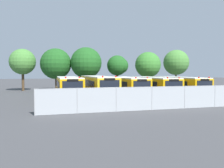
% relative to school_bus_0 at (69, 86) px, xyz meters
% --- Properties ---
extents(ground_plane, '(160.00, 160.00, 0.00)m').
position_rel_school_bus_0_xyz_m(ground_plane, '(7.19, 0.11, -1.39)').
color(ground_plane, '#424244').
extents(school_bus_0, '(2.65, 9.61, 2.63)m').
position_rel_school_bus_0_xyz_m(school_bus_0, '(0.00, 0.00, 0.00)').
color(school_bus_0, '#EAA80C').
rests_on(school_bus_0, ground_plane).
extents(school_bus_1, '(2.81, 10.88, 2.71)m').
position_rel_school_bus_0_xyz_m(school_bus_1, '(3.50, 0.12, 0.04)').
color(school_bus_1, yellow).
rests_on(school_bus_1, ground_plane).
extents(school_bus_2, '(2.62, 9.39, 2.56)m').
position_rel_school_bus_0_xyz_m(school_bus_2, '(7.26, 0.00, -0.04)').
color(school_bus_2, '#EAA80C').
rests_on(school_bus_2, ground_plane).
extents(school_bus_3, '(2.72, 10.89, 2.55)m').
position_rel_school_bus_0_xyz_m(school_bus_3, '(10.90, 0.28, -0.04)').
color(school_bus_3, '#EAA80C').
rests_on(school_bus_3, ground_plane).
extents(school_bus_4, '(2.51, 11.03, 2.56)m').
position_rel_school_bus_0_xyz_m(school_bus_4, '(14.38, 0.01, -0.03)').
color(school_bus_4, '#EAA80C').
rests_on(school_bus_4, ground_plane).
extents(tree_0, '(4.17, 4.17, 6.84)m').
position_rel_school_bus_0_xyz_m(tree_0, '(-6.67, 12.23, 3.33)').
color(tree_0, '#4C3823').
rests_on(tree_0, ground_plane).
extents(tree_1, '(5.02, 5.02, 6.94)m').
position_rel_school_bus_0_xyz_m(tree_1, '(-1.15, 11.20, 3.07)').
color(tree_1, '#4C3823').
rests_on(tree_1, ground_plane).
extents(tree_2, '(5.08, 5.08, 7.12)m').
position_rel_school_bus_0_xyz_m(tree_2, '(3.54, 9.98, 3.20)').
color(tree_2, '#4C3823').
rests_on(tree_2, ground_plane).
extents(tree_3, '(3.55, 3.42, 5.89)m').
position_rel_school_bus_0_xyz_m(tree_3, '(8.89, 9.70, 2.76)').
color(tree_3, '#4C3823').
rests_on(tree_3, ground_plane).
extents(tree_4, '(4.53, 4.53, 6.61)m').
position_rel_school_bus_0_xyz_m(tree_4, '(14.55, 10.02, 2.92)').
color(tree_4, '#4C3823').
rests_on(tree_4, ground_plane).
extents(tree_5, '(4.85, 4.85, 7.35)m').
position_rel_school_bus_0_xyz_m(tree_5, '(21.30, 11.96, 3.59)').
color(tree_5, '#4C3823').
rests_on(tree_5, ground_plane).
extents(chainlink_fence, '(20.99, 0.07, 1.92)m').
position_rel_school_bus_0_xyz_m(chainlink_fence, '(7.45, -9.99, -0.39)').
color(chainlink_fence, '#9EA0A3').
rests_on(chainlink_fence, ground_plane).
extents(traffic_cone, '(0.49, 0.49, 0.65)m').
position_rel_school_bus_0_xyz_m(traffic_cone, '(12.69, -9.10, -1.06)').
color(traffic_cone, '#EA5914').
rests_on(traffic_cone, ground_plane).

